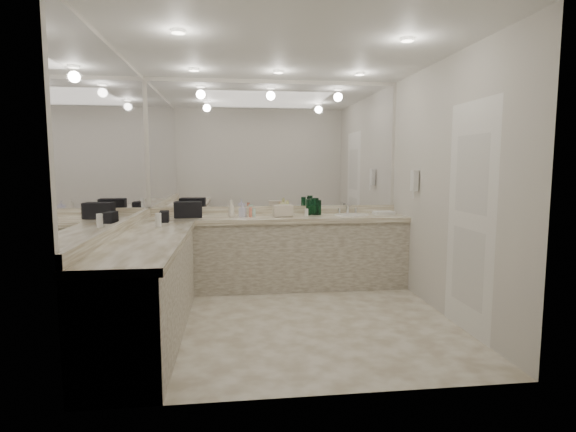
{
  "coord_description": "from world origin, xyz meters",
  "views": [
    {
      "loc": [
        -0.54,
        -4.29,
        1.53
      ],
      "look_at": [
        0.04,
        0.4,
        0.99
      ],
      "focal_mm": 28.0,
      "sensor_mm": 36.0,
      "label": 1
    }
  ],
  "objects": [
    {
      "name": "soap_bottle_c",
      "position": [
        0.14,
        1.27,
        1.0
      ],
      "size": [
        0.19,
        0.19,
        0.19
      ],
      "primitive_type": "imported",
      "rotation": [
        0.0,
        0.0,
        0.32
      ],
      "color": "#D7D686",
      "rests_on": "vanity_back_top"
    },
    {
      "name": "vanity_left_top",
      "position": [
        -1.29,
        -0.3,
        0.87
      ],
      "size": [
        0.64,
        2.42,
        0.06
      ],
      "primitive_type": "cube",
      "color": "silver",
      "rests_on": "vanity_left_base"
    },
    {
      "name": "hand_towel",
      "position": [
        1.38,
        1.24,
        0.92
      ],
      "size": [
        0.26,
        0.19,
        0.04
      ],
      "primitive_type": "cube",
      "rotation": [
        0.0,
        0.0,
        0.08
      ],
      "color": "white",
      "rests_on": "vanity_back_top"
    },
    {
      "name": "backsplash_left",
      "position": [
        -1.58,
        0.0,
        0.95
      ],
      "size": [
        0.04,
        3.0,
        0.1
      ],
      "primitive_type": "cube",
      "color": "silver",
      "rests_on": "vanity_left_top"
    },
    {
      "name": "soap_bottle_a",
      "position": [
        -0.56,
        1.2,
        1.0
      ],
      "size": [
        0.1,
        0.1,
        0.2
      ],
      "primitive_type": "imported",
      "rotation": [
        0.0,
        0.0,
        -0.42
      ],
      "color": "white",
      "rests_on": "vanity_back_top"
    },
    {
      "name": "backsplash_back",
      "position": [
        0.0,
        1.48,
        0.95
      ],
      "size": [
        3.2,
        0.04,
        0.1
      ],
      "primitive_type": "cube",
      "color": "silver",
      "rests_on": "vanity_back_top"
    },
    {
      "name": "vanity_back_top",
      "position": [
        0.0,
        1.19,
        0.87
      ],
      "size": [
        3.2,
        0.64,
        0.06
      ],
      "primitive_type": "cube",
      "color": "silver",
      "rests_on": "vanity_back_base"
    },
    {
      "name": "soap_bottle_b",
      "position": [
        -0.42,
        1.16,
        0.99
      ],
      "size": [
        0.1,
        0.1,
        0.17
      ],
      "primitive_type": "imported",
      "rotation": [
        0.0,
        0.0,
        -0.36
      ],
      "color": "silver",
      "rests_on": "vanity_back_top"
    },
    {
      "name": "sink",
      "position": [
        0.95,
        1.2,
        0.9
      ],
      "size": [
        0.44,
        0.44,
        0.03
      ],
      "primitive_type": "cylinder",
      "color": "white",
      "rests_on": "vanity_back_top"
    },
    {
      "name": "wall_left",
      "position": [
        -1.6,
        0.0,
        1.3
      ],
      "size": [
        0.02,
        3.0,
        2.6
      ],
      "primitive_type": "cube",
      "color": "beige",
      "rests_on": "floor"
    },
    {
      "name": "wall_right",
      "position": [
        1.6,
        0.0,
        1.3
      ],
      "size": [
        0.02,
        3.0,
        2.6
      ],
      "primitive_type": "cube",
      "color": "beige",
      "rests_on": "floor"
    },
    {
      "name": "mirror_back",
      "position": [
        0.0,
        1.49,
        1.77
      ],
      "size": [
        3.12,
        0.01,
        1.55
      ],
      "primitive_type": "cube",
      "color": "white",
      "rests_on": "wall_back"
    },
    {
      "name": "cream_cosmetic_case",
      "position": [
        0.07,
        1.16,
        0.97
      ],
      "size": [
        0.25,
        0.17,
        0.14
      ],
      "primitive_type": "cube",
      "rotation": [
        0.0,
        0.0,
        0.1
      ],
      "color": "beige",
      "rests_on": "vanity_back_top"
    },
    {
      "name": "amenity_bottle_2",
      "position": [
        -0.33,
        1.14,
        0.96
      ],
      "size": [
        0.04,
        0.04,
        0.12
      ],
      "primitive_type": "cylinder",
      "color": "#E57F66",
      "rests_on": "vanity_back_top"
    },
    {
      "name": "green_bottle_2",
      "position": [
        0.5,
        1.27,
        1.01
      ],
      "size": [
        0.07,
        0.07,
        0.22
      ],
      "primitive_type": "cylinder",
      "color": "#124728",
      "rests_on": "vanity_back_top"
    },
    {
      "name": "green_bottle_3",
      "position": [
        0.54,
        1.29,
        1.0
      ],
      "size": [
        0.06,
        0.06,
        0.19
      ],
      "primitive_type": "cylinder",
      "color": "#124728",
      "rests_on": "vanity_back_top"
    },
    {
      "name": "black_toiletry_bag",
      "position": [
        -1.07,
        1.18,
        0.99
      ],
      "size": [
        0.34,
        0.22,
        0.19
      ],
      "primitive_type": "cube",
      "rotation": [
        0.0,
        0.0,
        0.06
      ],
      "color": "black",
      "rests_on": "vanity_back_top"
    },
    {
      "name": "floor",
      "position": [
        0.0,
        0.0,
        0.0
      ],
      "size": [
        3.2,
        3.2,
        0.0
      ],
      "primitive_type": "plane",
      "color": "beige",
      "rests_on": "ground"
    },
    {
      "name": "amenity_bottle_6",
      "position": [
        0.37,
        1.18,
        0.95
      ],
      "size": [
        0.05,
        0.05,
        0.09
      ],
      "primitive_type": "cylinder",
      "color": "white",
      "rests_on": "vanity_back_top"
    },
    {
      "name": "vanity_back_base",
      "position": [
        0.0,
        1.2,
        0.42
      ],
      "size": [
        3.2,
        0.6,
        0.84
      ],
      "primitive_type": "cube",
      "color": "beige",
      "rests_on": "floor"
    },
    {
      "name": "lotion_left",
      "position": [
        -1.3,
        0.4,
        0.97
      ],
      "size": [
        0.06,
        0.06,
        0.14
      ],
      "primitive_type": "cylinder",
      "color": "white",
      "rests_on": "vanity_left_top"
    },
    {
      "name": "amenity_bottle_0",
      "position": [
        0.11,
        1.24,
        0.93
      ],
      "size": [
        0.04,
        0.04,
        0.06
      ],
      "primitive_type": "cylinder",
      "color": "white",
      "rests_on": "vanity_back_top"
    },
    {
      "name": "vanity_left_base",
      "position": [
        -1.3,
        -0.3,
        0.42
      ],
      "size": [
        0.6,
        2.4,
        0.84
      ],
      "primitive_type": "cube",
      "color": "beige",
      "rests_on": "floor"
    },
    {
      "name": "door",
      "position": [
        1.59,
        -0.5,
        1.05
      ],
      "size": [
        0.02,
        0.82,
        2.1
      ],
      "primitive_type": "cube",
      "color": "white",
      "rests_on": "wall_right"
    },
    {
      "name": "wall_back",
      "position": [
        0.0,
        1.5,
        1.3
      ],
      "size": [
        3.2,
        0.02,
        2.6
      ],
      "primitive_type": "cube",
      "color": "beige",
      "rests_on": "floor"
    },
    {
      "name": "green_bottle_0",
      "position": [
        0.41,
        1.28,
        1.0
      ],
      "size": [
        0.06,
        0.06,
        0.2
      ],
      "primitive_type": "cylinder",
      "color": "#124728",
      "rests_on": "vanity_back_top"
    },
    {
      "name": "green_bottle_1",
      "position": [
        0.48,
        1.34,
        1.0
      ],
      "size": [
        0.07,
        0.07,
        0.21
      ],
      "primitive_type": "cylinder",
      "color": "#124728",
      "rests_on": "vanity_back_top"
    },
    {
      "name": "mirror_left",
      "position": [
        -1.59,
        0.0,
        1.77
      ],
      "size": [
        0.01,
        2.92,
        1.55
      ],
      "primitive_type": "cube",
      "color": "white",
      "rests_on": "wall_left"
    },
    {
      "name": "amenity_bottle_1",
      "position": [
        0.13,
        1.21,
        0.97
      ],
      "size": [
        0.04,
        0.04,
        0.14
      ],
      "primitive_type": "cylinder",
      "color": "silver",
      "rests_on": "vanity_back_top"
    },
    {
      "name": "black_bag_spill",
      "position": [
        -1.3,
        0.81,
        0.96
      ],
      "size": [
        0.12,
        0.22,
        0.12
      ],
      "primitive_type": "cube",
      "rotation": [
        0.0,
        0.0,
        0.09
      ],
      "color": "black",
      "rests_on": "vanity_left_top"
    },
    {
      "name": "wall_phone",
      "position": [
        1.56,
        0.7,
        1.35
      ],
      "size": [
        0.06,
        0.1,
        0.24
      ],
      "primitive_type": "cube",
      "color": "white",
      "rests_on": "wall_right"
    },
    {
      "name": "amenity_bottle_5",
      "position": [
        0.11,
        1.23,
        0.97
      ],
      "size": [
        0.05,
        0.05,
        0.14
      ],
      "primitive_type": "cylinder",
      "color": "#E0B28C",
      "rests_on": "vanity_back_top"
    },
    {
      "name": "amenity_bottle_4",
      "position": [
        -0.3,
        1.19,
        0.95
      ],
      "size": [
        0.07,
        0.07,
        0.1
      ],
      "primitive_type": "cylinder",
      "color": "silver",
      "rests_on": "vanity_back_top"
    },
    {
      "name": "amenity_bottle_3",
      "position": [
        -1.19,
        1.28,
        0.94
      ],
      "size": [
        0.06,
        0.06,
        0.08
      ],
      "primitive_type": "cylinder",
      "color": "#3F3F4C",
      "rests_on": "vanity_back_top"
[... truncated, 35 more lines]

